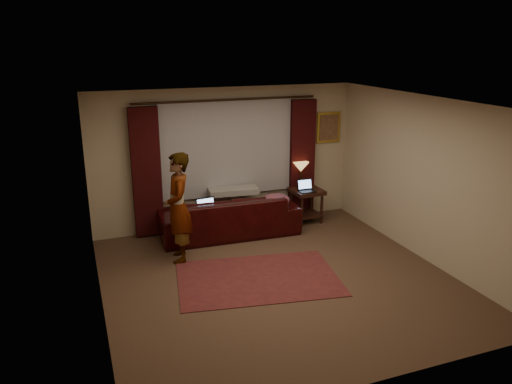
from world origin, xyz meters
TOP-DOWN VIEW (x-y plane):
  - floor at (0.00, 0.00)m, footprint 5.00×5.00m
  - ceiling at (0.00, 0.00)m, footprint 5.00×5.00m
  - wall_back at (0.00, 2.50)m, footprint 5.00×0.02m
  - wall_front at (0.00, -2.50)m, footprint 5.00×0.02m
  - wall_left at (-2.50, 0.00)m, footprint 0.02×5.00m
  - wall_right at (2.50, 0.00)m, footprint 0.02×5.00m
  - sheer_curtain at (0.00, 2.44)m, footprint 2.50×0.05m
  - drape_left at (-1.50, 2.39)m, footprint 0.50×0.14m
  - drape_right at (1.50, 2.39)m, footprint 0.50×0.14m
  - curtain_rod at (0.00, 2.39)m, footprint 0.04×0.04m
  - picture_frame at (2.10, 2.47)m, footprint 0.50×0.04m
  - sofa at (-0.14, 1.96)m, footprint 2.52×1.15m
  - throw_blanket at (0.03, 2.20)m, footprint 0.94×0.46m
  - clothing_pile at (0.67, 1.73)m, footprint 0.58×0.46m
  - laptop_sofa at (-0.56, 1.80)m, footprint 0.38×0.41m
  - area_rug at (-0.27, 0.12)m, footprint 2.59×1.94m
  - end_table at (1.47, 2.08)m, footprint 0.59×0.59m
  - tiffany_lamp at (1.42, 2.26)m, footprint 0.33×0.33m
  - laptop_table at (1.41, 1.94)m, footprint 0.30×0.33m
  - person at (-1.20, 1.20)m, footprint 0.58×0.58m

SIDE VIEW (x-z plane):
  - floor at x=0.00m, z-range -0.01..0.00m
  - area_rug at x=-0.27m, z-range 0.00..0.01m
  - end_table at x=1.47m, z-range 0.00..0.65m
  - sofa at x=-0.14m, z-range 0.00..1.00m
  - clothing_pile at x=0.67m, z-range 0.50..0.73m
  - laptop_sofa at x=-0.56m, z-range 0.50..0.75m
  - laptop_table at x=1.41m, z-range 0.65..0.87m
  - person at x=-1.20m, z-range 0.00..1.76m
  - tiffany_lamp at x=1.42m, z-range 0.65..1.15m
  - throw_blanket at x=0.03m, z-range 0.96..1.06m
  - drape_left at x=-1.50m, z-range 0.03..2.33m
  - drape_right at x=1.50m, z-range 0.03..2.33m
  - wall_back at x=0.00m, z-range 0.00..2.60m
  - wall_front at x=0.00m, z-range 0.00..2.60m
  - wall_left at x=-2.50m, z-range 0.00..2.60m
  - wall_right at x=2.50m, z-range 0.00..2.60m
  - sheer_curtain at x=0.00m, z-range 0.60..2.40m
  - picture_frame at x=2.10m, z-range 1.45..2.05m
  - curtain_rod at x=0.00m, z-range 0.68..4.08m
  - ceiling at x=0.00m, z-range 2.59..2.61m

